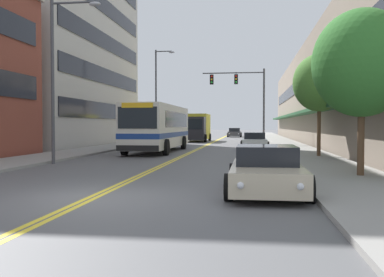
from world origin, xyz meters
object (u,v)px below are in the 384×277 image
at_px(traffic_signal_mast, 244,91).
at_px(street_lamp_left_far, 158,89).
at_px(city_bus, 159,126).
at_px(street_lamp_left_near, 60,66).
at_px(street_tree_right_mid, 319,83).
at_px(car_dark_grey_moving_lead, 235,133).
at_px(street_tree_right_near, 362,63).
at_px(box_truck, 197,127).
at_px(car_white_parked_right_mid, 255,142).
at_px(car_champagne_parked_right_foreground, 266,171).
at_px(car_beige_parked_left_mid, 170,137).

xyz_separation_m(traffic_signal_mast, street_lamp_left_far, (-8.39, 0.95, 0.32)).
xyz_separation_m(city_bus, street_lamp_left_far, (-2.73, 12.36, 3.57)).
height_order(street_lamp_left_near, street_lamp_left_far, street_lamp_left_far).
distance_m(street_lamp_left_far, street_tree_right_mid, 21.36).
height_order(car_dark_grey_moving_lead, street_tree_right_near, street_tree_right_near).
bearing_deg(box_truck, traffic_signal_mast, -53.88).
bearing_deg(car_white_parked_right_mid, car_champagne_parked_right_foreground, -89.64).
height_order(car_white_parked_right_mid, car_dark_grey_moving_lead, car_dark_grey_moving_lead).
relative_size(car_champagne_parked_right_foreground, street_lamp_left_near, 0.59).
height_order(city_bus, car_white_parked_right_mid, city_bus).
height_order(car_champagne_parked_right_foreground, street_tree_right_near, street_tree_right_near).
bearing_deg(street_lamp_left_far, car_beige_parked_left_mid, 72.14).
distance_m(street_lamp_left_near, street_lamp_left_far, 22.31).
distance_m(street_lamp_left_near, street_tree_right_mid, 13.72).
xyz_separation_m(street_lamp_left_near, street_lamp_left_far, (-0.13, 22.30, 0.74)).
bearing_deg(street_tree_right_near, street_lamp_left_far, 115.90).
bearing_deg(city_bus, car_champagne_parked_right_foreground, -68.78).
bearing_deg(car_champagne_parked_right_foreground, box_truck, 100.01).
bearing_deg(street_tree_right_near, traffic_signal_mast, 99.80).
xyz_separation_m(car_beige_parked_left_mid, box_truck, (2.36, 3.94, 0.97)).
distance_m(car_white_parked_right_mid, street_lamp_left_far, 14.37).
xyz_separation_m(car_champagne_parked_right_foreground, box_truck, (-6.36, 36.01, 1.00)).
distance_m(car_white_parked_right_mid, box_truck, 17.30).
bearing_deg(traffic_signal_mast, car_white_parked_right_mid, -83.84).
relative_size(city_bus, box_truck, 1.57).
relative_size(box_truck, street_tree_right_near, 1.26).
xyz_separation_m(car_beige_parked_left_mid, car_champagne_parked_right_foreground, (8.72, -32.07, -0.04)).
relative_size(box_truck, traffic_signal_mast, 1.00).
xyz_separation_m(car_beige_parked_left_mid, street_lamp_left_near, (-0.62, -24.63, 3.98)).
bearing_deg(box_truck, street_tree_right_mid, -67.45).
bearing_deg(box_truck, car_beige_parked_left_mid, -120.91).
bearing_deg(street_tree_right_near, car_white_parked_right_mid, 101.73).
height_order(box_truck, street_lamp_left_far, street_lamp_left_far).
relative_size(city_bus, street_lamp_left_near, 1.45).
bearing_deg(street_lamp_left_near, car_beige_parked_left_mid, 88.55).
distance_m(city_bus, street_tree_right_near, 17.29).
bearing_deg(street_tree_right_mid, street_lamp_left_far, 126.89).
bearing_deg(car_beige_parked_left_mid, street_tree_right_near, -67.24).
height_order(traffic_signal_mast, street_tree_right_mid, traffic_signal_mast).
height_order(car_beige_parked_left_mid, street_tree_right_near, street_tree_right_near).
bearing_deg(traffic_signal_mast, box_truck, 126.12).
relative_size(car_dark_grey_moving_lead, street_tree_right_near, 0.87).
bearing_deg(car_white_parked_right_mid, car_dark_grey_moving_lead, 94.50).
bearing_deg(car_champagne_parked_right_foreground, car_dark_grey_moving_lead, 92.99).
bearing_deg(car_white_parked_right_mid, street_lamp_left_far, 133.56).
bearing_deg(street_tree_right_near, car_beige_parked_left_mid, 112.76).
bearing_deg(car_beige_parked_left_mid, street_lamp_left_far, -107.86).
height_order(car_dark_grey_moving_lead, traffic_signal_mast, traffic_signal_mast).
xyz_separation_m(car_champagne_parked_right_foreground, street_lamp_left_far, (-9.47, 29.73, 4.75)).
bearing_deg(car_champagne_parked_right_foreground, city_bus, 111.22).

